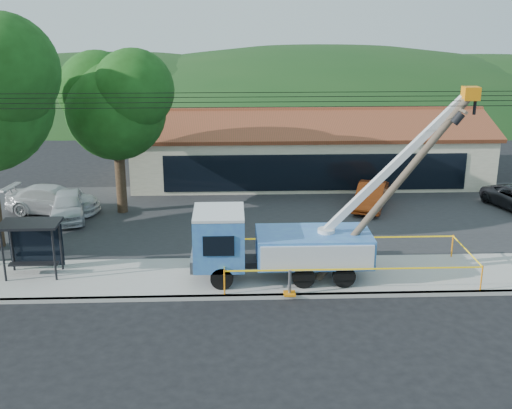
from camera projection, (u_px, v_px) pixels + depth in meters
The scene contains 16 objects.
ground at pixel (261, 324), 23.12m from camera, with size 120.00×120.00×0.00m, color black.
curb at pixel (259, 297), 25.09m from camera, with size 60.00×0.25×0.15m, color #A5A29B.
sidewalk at pixel (257, 277), 26.90m from camera, with size 60.00×4.00×0.15m, color #A5A29B.
parking_lot at pixel (251, 217), 34.53m from camera, with size 60.00×12.00×0.10m, color #28282B.
strip_mall at pixel (308, 150), 41.74m from camera, with size 22.50×8.53×4.67m.
tree_lot at pixel (116, 100), 33.37m from camera, with size 6.30×5.60×8.94m.
hill_west at pixel (111, 102), 74.96m from camera, with size 78.40×56.00×28.00m, color #153A15.
hill_center at pixel (324, 100), 75.90m from camera, with size 89.60×64.00×32.00m, color #153A15.
hill_east at pixel (490, 99), 76.65m from camera, with size 72.80×52.00×26.00m, color #153A15.
utility_truck at pixel (277, 242), 26.27m from camera, with size 11.19×3.93×7.85m.
leaning_pole at pixel (399, 181), 25.37m from camera, with size 5.92×1.63×7.77m.
bus_shelter at pixel (32, 235), 26.56m from camera, with size 2.44×1.52×2.34m.
caution_tape at pixel (346, 257), 26.76m from camera, with size 10.24×3.56×1.03m.
car_silver at pixel (69, 220), 34.10m from camera, with size 1.75×4.34×1.48m, color silver.
car_red at pixel (370, 209), 35.91m from camera, with size 1.46×4.20×1.38m, color #A93B10.
car_white at pixel (55, 214), 35.11m from camera, with size 2.07×5.10×1.48m, color silver.
Camera 1 is at (-1.00, -20.72, 11.08)m, focal length 45.00 mm.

